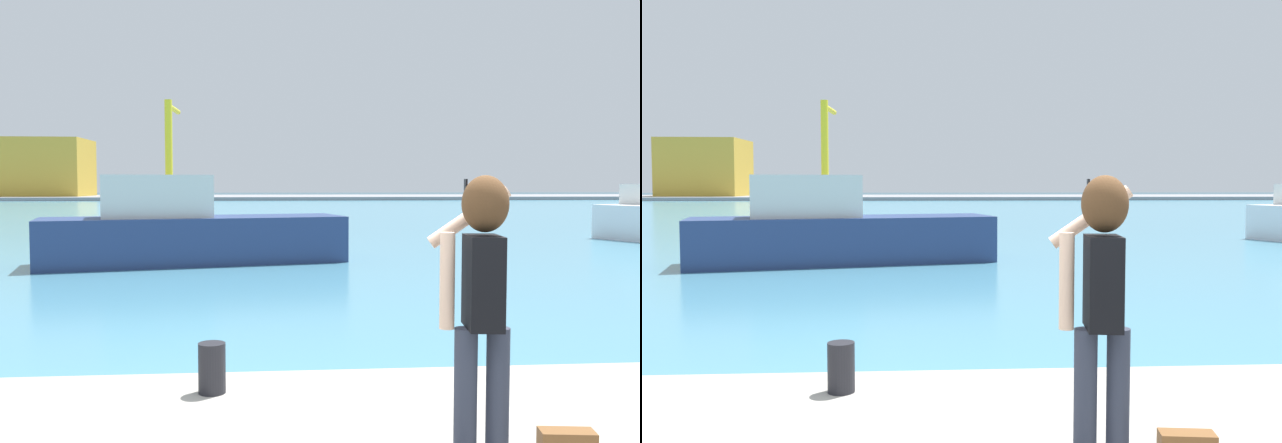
% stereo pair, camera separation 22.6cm
% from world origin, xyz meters
% --- Properties ---
extents(ground_plane, '(220.00, 220.00, 0.00)m').
position_xyz_m(ground_plane, '(0.00, 50.00, 0.00)').
color(ground_plane, '#334751').
extents(harbor_water, '(140.00, 100.00, 0.02)m').
position_xyz_m(harbor_water, '(0.00, 52.00, 0.01)').
color(harbor_water, teal).
rests_on(harbor_water, ground_plane).
extents(far_shore_dock, '(140.00, 20.00, 0.47)m').
position_xyz_m(far_shore_dock, '(0.00, 92.00, 0.23)').
color(far_shore_dock, gray).
rests_on(far_shore_dock, ground_plane).
extents(person_photographer, '(0.53, 0.56, 1.74)m').
position_xyz_m(person_photographer, '(0.65, -0.06, 1.57)').
color(person_photographer, '#2D3342').
rests_on(person_photographer, quay_promenade).
extents(harbor_bollard, '(0.22, 0.22, 0.41)m').
position_xyz_m(harbor_bollard, '(-1.07, 1.42, 0.70)').
color(harbor_bollard, black).
rests_on(harbor_bollard, quay_promenade).
extents(boat_moored, '(8.41, 3.89, 2.40)m').
position_xyz_m(boat_moored, '(-2.70, 14.42, 0.88)').
color(boat_moored, navy).
rests_on(boat_moored, harbor_water).
extents(warehouse_left, '(10.76, 10.46, 7.96)m').
position_xyz_m(warehouse_left, '(-30.63, 92.52, 4.45)').
color(warehouse_left, gold).
rests_on(warehouse_left, far_shore_dock).
extents(port_crane, '(1.15, 8.70, 13.02)m').
position_xyz_m(port_crane, '(-13.27, 88.85, 8.32)').
color(port_crane, yellow).
rests_on(port_crane, far_shore_dock).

